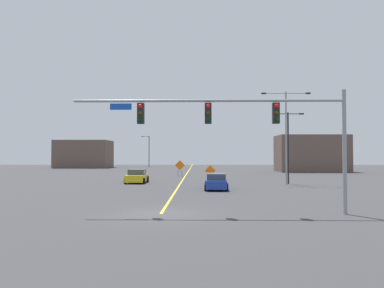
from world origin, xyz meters
name	(u,v)px	position (x,y,z in m)	size (l,w,h in m)	color
ground	(161,214)	(0.00, 0.00, 0.00)	(177.75, 177.75, 0.00)	#38383A
road_centre_stripe	(189,171)	(0.00, 49.38, 0.00)	(0.16, 98.75, 0.01)	yellow
traffic_signal_assembly	(242,120)	(4.10, -0.02, 4.75)	(13.78, 0.44, 6.25)	gray
street_lamp_far_left	(288,141)	(10.99, 19.37, 4.34)	(3.20, 0.24, 7.28)	black
street_lamp_mid_left	(286,129)	(10.45, 17.90, 5.44)	(4.79, 0.24, 9.14)	gray
street_lamp_near_left	(148,150)	(-9.86, 67.91, 4.07)	(1.88, 0.24, 7.32)	black
construction_sign_median_far	(210,171)	(3.12, 21.68, 1.15)	(1.19, 0.34, 1.84)	orange
construction_sign_median_near	(180,166)	(-0.72, 32.52, 1.40)	(1.39, 0.16, 2.20)	orange
car_blue_passing	(216,182)	(3.38, 13.22, 0.66)	(2.07, 4.56, 1.38)	#1E389E
car_yellow_distant	(137,177)	(-4.62, 20.44, 0.66)	(2.08, 4.09, 1.41)	gold
roadside_building_east	(311,153)	(21.42, 46.59, 3.15)	(11.69, 6.89, 6.30)	brown
roadside_building_west	(84,154)	(-24.05, 65.09, 3.07)	(11.61, 8.25, 6.14)	brown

